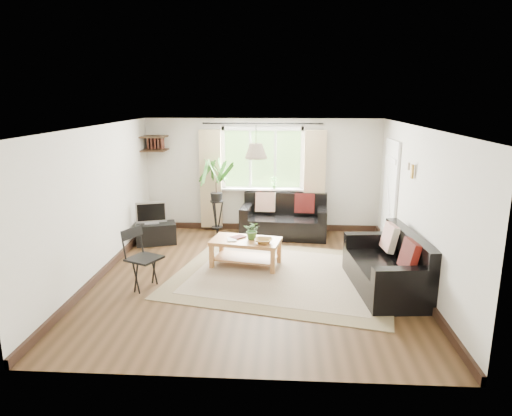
# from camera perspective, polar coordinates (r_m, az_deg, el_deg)

# --- Properties ---
(floor) EXTENTS (5.50, 5.50, 0.00)m
(floor) POSITION_cam_1_polar(r_m,az_deg,el_deg) (7.47, -0.19, -8.58)
(floor) COLOR #322110
(floor) RESTS_ON ground
(ceiling) EXTENTS (5.50, 5.50, 0.00)m
(ceiling) POSITION_cam_1_polar(r_m,az_deg,el_deg) (6.92, -0.20, 10.12)
(ceiling) COLOR white
(ceiling) RESTS_ON floor
(wall_back) EXTENTS (5.00, 0.02, 2.40)m
(wall_back) POSITION_cam_1_polar(r_m,az_deg,el_deg) (9.79, 0.83, 4.12)
(wall_back) COLOR beige
(wall_back) RESTS_ON floor
(wall_front) EXTENTS (5.00, 0.02, 2.40)m
(wall_front) POSITION_cam_1_polar(r_m,az_deg,el_deg) (4.48, -2.44, -7.74)
(wall_front) COLOR beige
(wall_front) RESTS_ON floor
(wall_left) EXTENTS (0.02, 5.50, 2.40)m
(wall_left) POSITION_cam_1_polar(r_m,az_deg,el_deg) (7.67, -19.17, 0.64)
(wall_left) COLOR beige
(wall_left) RESTS_ON floor
(wall_right) EXTENTS (0.02, 5.50, 2.40)m
(wall_right) POSITION_cam_1_polar(r_m,az_deg,el_deg) (7.38, 19.56, 0.12)
(wall_right) COLOR beige
(wall_right) RESTS_ON floor
(rug) EXTENTS (4.01, 3.63, 0.02)m
(rug) POSITION_cam_1_polar(r_m,az_deg,el_deg) (7.55, 3.52, -8.28)
(rug) COLOR #C1B395
(rug) RESTS_ON floor
(window) EXTENTS (2.50, 0.16, 2.16)m
(window) POSITION_cam_1_polar(r_m,az_deg,el_deg) (9.70, 0.82, 6.12)
(window) COLOR white
(window) RESTS_ON wall_back
(door) EXTENTS (0.06, 0.96, 2.06)m
(door) POSITION_cam_1_polar(r_m,az_deg,el_deg) (9.02, 16.38, 1.43)
(door) COLOR silver
(door) RESTS_ON wall_right
(corner_shelf) EXTENTS (0.50, 0.50, 0.34)m
(corner_shelf) POSITION_cam_1_polar(r_m,az_deg,el_deg) (9.82, -12.59, 7.89)
(corner_shelf) COLOR black
(corner_shelf) RESTS_ON wall_back
(pendant_lamp) EXTENTS (0.36, 0.36, 0.54)m
(pendant_lamp) POSITION_cam_1_polar(r_m,az_deg,el_deg) (7.35, 0.00, 7.59)
(pendant_lamp) COLOR beige
(pendant_lamp) RESTS_ON ceiling
(wall_sconce) EXTENTS (0.12, 0.12, 0.28)m
(wall_sconce) POSITION_cam_1_polar(r_m,az_deg,el_deg) (7.55, 18.77, 4.65)
(wall_sconce) COLOR beige
(wall_sconce) RESTS_ON wall_right
(sofa_back) EXTENTS (1.81, 1.01, 0.82)m
(sofa_back) POSITION_cam_1_polar(r_m,az_deg,el_deg) (9.46, 3.52, -1.13)
(sofa_back) COLOR black
(sofa_back) RESTS_ON floor
(sofa_right) EXTENTS (1.85, 1.07, 0.83)m
(sofa_right) POSITION_cam_1_polar(r_m,az_deg,el_deg) (7.13, 15.95, -6.66)
(sofa_right) COLOR black
(sofa_right) RESTS_ON floor
(coffee_table) EXTENTS (1.25, 0.83, 0.47)m
(coffee_table) POSITION_cam_1_polar(r_m,az_deg,el_deg) (7.85, -1.27, -5.61)
(coffee_table) COLOR brown
(coffee_table) RESTS_ON floor
(table_plant) EXTENTS (0.33, 0.30, 0.32)m
(table_plant) POSITION_cam_1_polar(r_m,az_deg,el_deg) (7.75, -0.44, -2.79)
(table_plant) COLOR #356227
(table_plant) RESTS_ON coffee_table
(bowl) EXTENTS (0.33, 0.33, 0.07)m
(bowl) POSITION_cam_1_polar(r_m,az_deg,el_deg) (7.59, 0.96, -4.13)
(bowl) COLOR olive
(bowl) RESTS_ON coffee_table
(book_a) EXTENTS (0.18, 0.23, 0.02)m
(book_a) POSITION_cam_1_polar(r_m,az_deg,el_deg) (7.76, -3.59, -3.97)
(book_a) COLOR white
(book_a) RESTS_ON coffee_table
(book_b) EXTENTS (0.30, 0.30, 0.02)m
(book_b) POSITION_cam_1_polar(r_m,az_deg,el_deg) (7.95, -2.65, -3.49)
(book_b) COLOR #5C2925
(book_b) RESTS_ON coffee_table
(tv_stand) EXTENTS (0.86, 0.65, 0.41)m
(tv_stand) POSITION_cam_1_polar(r_m,az_deg,el_deg) (9.24, -12.39, -3.12)
(tv_stand) COLOR black
(tv_stand) RESTS_ON floor
(tv) EXTENTS (0.62, 0.37, 0.45)m
(tv) POSITION_cam_1_polar(r_m,az_deg,el_deg) (9.15, -12.97, -0.52)
(tv) COLOR #A5A5AA
(tv) RESTS_ON tv_stand
(palm_stand) EXTENTS (0.79, 0.79, 1.61)m
(palm_stand) POSITION_cam_1_polar(r_m,az_deg,el_deg) (9.45, -4.96, 1.27)
(palm_stand) COLOR black
(palm_stand) RESTS_ON floor
(folding_chair) EXTENTS (0.64, 0.64, 0.93)m
(folding_chair) POSITION_cam_1_polar(r_m,az_deg,el_deg) (7.08, -13.77, -6.27)
(folding_chair) COLOR black
(folding_chair) RESTS_ON floor
(sill_plant) EXTENTS (0.14, 0.10, 0.27)m
(sill_plant) POSITION_cam_1_polar(r_m,az_deg,el_deg) (9.69, 2.27, 3.20)
(sill_plant) COLOR #2D6023
(sill_plant) RESTS_ON window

